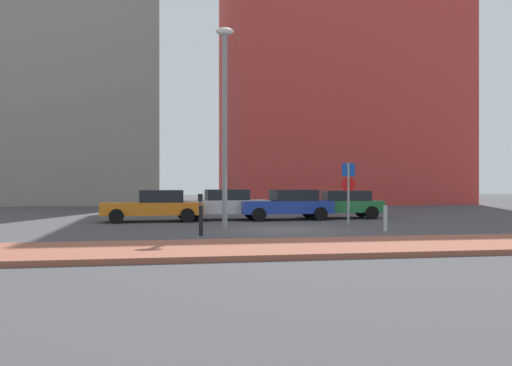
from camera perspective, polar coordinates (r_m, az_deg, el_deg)
name	(u,v)px	position (r m, az deg, el deg)	size (l,w,h in m)	color
ground_plane	(281,230)	(20.55, 2.60, -4.94)	(120.00, 120.00, 0.00)	#424244
sidewalk_brick	(330,247)	(14.69, 7.79, -6.65)	(40.00, 3.75, 0.14)	#93513D
parked_car_orange	(154,206)	(25.28, -10.64, -2.34)	(4.60, 2.13, 1.44)	orange
parked_car_silver	(224,204)	(26.07, -3.34, -2.23)	(4.31, 1.96, 1.45)	#B7BABF
parked_car_blue	(288,204)	(26.07, 3.33, -2.24)	(4.42, 2.07, 1.44)	#1E389E
parked_car_green	(341,204)	(27.49, 8.88, -2.15)	(4.31, 2.24, 1.38)	#237238
parking_sign_post	(348,186)	(23.61, 9.68, -0.27)	(0.59, 0.15, 2.64)	gray
parking_meter	(200,206)	(21.19, -5.87, -2.42)	(0.18, 0.14, 1.34)	#4C4C51
street_lamp	(225,112)	(21.11, -3.31, 7.47)	(0.70, 0.36, 7.76)	gray
traffic_bollard_near	(201,221)	(18.38, -5.81, -3.96)	(0.14, 0.14, 1.00)	black
traffic_bollard_mid	(385,218)	(20.46, 13.44, -3.63)	(0.14, 0.14, 0.95)	#B7B7BC
building_colorful_midrise	(333,57)	(52.18, 8.09, 12.96)	(19.56, 16.02, 26.93)	#BF3833
building_under_construction	(74,86)	(49.53, -18.56, 9.64)	(14.36, 10.87, 20.12)	gray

